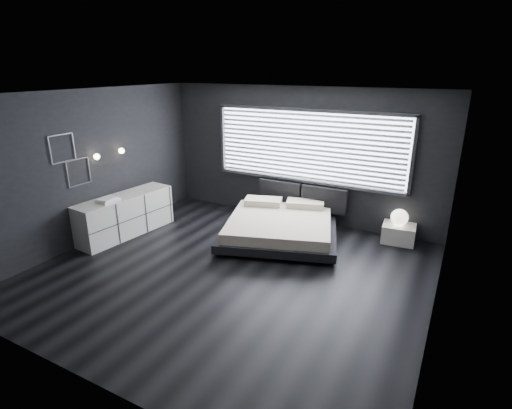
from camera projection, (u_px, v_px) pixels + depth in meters
The scene contains 12 objects.
room at pixel (230, 190), 6.03m from camera, with size 6.04×6.00×2.80m.
window at pixel (307, 147), 8.12m from camera, with size 4.14×0.09×1.52m.
headboard at pixel (302, 196), 8.44m from camera, with size 1.96×0.16×0.52m.
sconce_near at pixel (97, 157), 7.29m from camera, with size 0.18×0.11×0.11m.
sconce_far at pixel (121, 151), 7.79m from camera, with size 0.18×0.11×0.11m.
wall_art_upper at pixel (62, 148), 6.75m from camera, with size 0.01×0.48×0.48m.
wall_art_lower at pixel (79, 172), 7.12m from camera, with size 0.01×0.48×0.48m.
bed at pixel (280, 226), 7.68m from camera, with size 2.66×2.60×0.55m.
nightstand at pixel (398, 233), 7.55m from camera, with size 0.59×0.49×0.35m, color white.
orb_lamp at pixel (399, 217), 7.42m from camera, with size 0.31×0.31×0.31m, color white.
dresser at pixel (126, 215), 7.84m from camera, with size 0.77×2.05×0.80m.
book_stack at pixel (108, 200), 7.35m from camera, with size 0.29×0.38×0.08m.
Camera 1 is at (3.08, -4.90, 3.18)m, focal length 28.00 mm.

